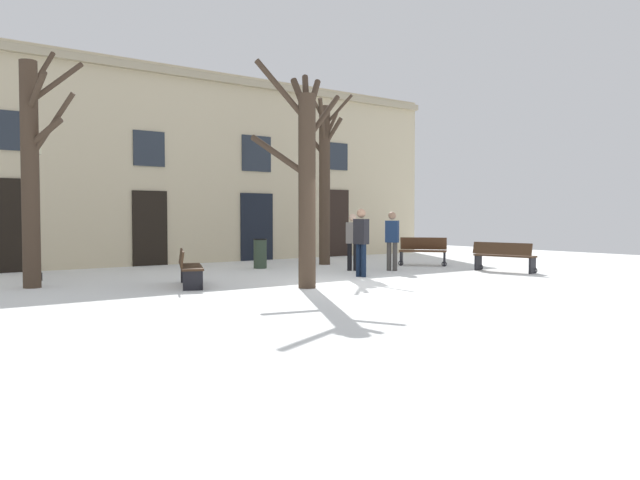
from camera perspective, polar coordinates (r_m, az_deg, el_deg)
ground_plane at (r=14.36m, az=4.00°, el=-4.25°), size 32.78×32.78×0.00m
building_facade at (r=21.63m, az=-11.04°, el=6.91°), size 20.49×0.60×6.69m
tree_center at (r=20.30m, az=0.43°, el=5.95°), size 1.88×1.93×5.60m
tree_foreground at (r=15.16m, az=-25.56°, el=6.31°), size 1.43×1.59×5.49m
tree_right_of_center at (r=13.70m, az=-1.40°, el=6.24°), size 2.15×1.56×5.15m
streetlamp at (r=16.72m, az=-25.25°, el=4.05°), size 0.30×0.30×3.60m
litter_bin at (r=18.89m, az=-5.68°, el=-1.27°), size 0.44×0.44×0.92m
bench_near_center_tree at (r=20.20m, az=9.71°, el=-1.04°), size 1.36×1.50×0.93m
bench_facing_shops at (r=18.39m, az=16.97°, el=-1.44°), size 0.78×1.87×0.87m
bench_back_to_back_left at (r=14.29m, az=-12.31°, el=-2.53°), size 1.13×1.84×0.85m
person_near_bench at (r=16.14m, az=3.91°, el=0.13°), size 0.28×0.41×1.83m
person_by_shop_door at (r=18.00m, az=3.10°, el=0.08°), size 0.42×0.43×1.70m
person_strolling at (r=18.07m, az=6.83°, el=0.20°), size 0.39×0.44×1.76m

